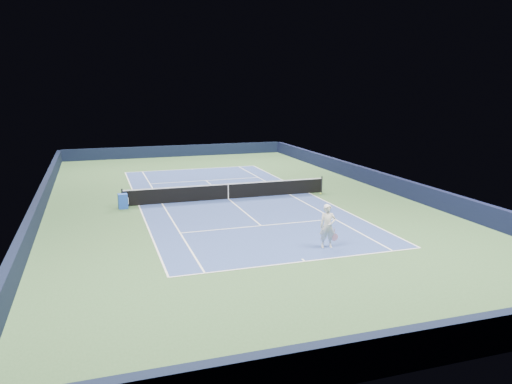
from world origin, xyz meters
name	(u,v)px	position (x,y,z in m)	size (l,w,h in m)	color
ground	(228,199)	(0.00, 0.00, 0.00)	(40.00, 40.00, 0.00)	#32532D
wall_far	(176,151)	(0.00, 19.82, 0.55)	(22.00, 0.35, 1.10)	black
wall_near	(432,344)	(0.00, -19.82, 0.55)	(22.00, 0.35, 1.10)	black
wall_right	(380,180)	(10.82, 0.00, 0.55)	(0.35, 40.00, 1.10)	#101432
wall_left	(40,203)	(-10.82, 0.00, 0.55)	(0.35, 40.00, 1.10)	black
court_surface	(228,199)	(0.00, 0.00, 0.00)	(10.97, 23.77, 0.01)	navy
baseline_far	(192,169)	(0.00, 11.88, 0.01)	(10.97, 0.08, 0.00)	white
baseline_near	(305,261)	(0.00, -11.88, 0.01)	(10.97, 0.08, 0.00)	white
sideline_doubles_right	(309,193)	(5.49, 0.00, 0.01)	(0.08, 23.77, 0.00)	white
sideline_doubles_left	(139,205)	(-5.49, 0.00, 0.01)	(0.08, 23.77, 0.00)	white
sideline_singles_right	(289,194)	(4.12, 0.00, 0.01)	(0.08, 23.77, 0.00)	white
sideline_singles_left	(162,204)	(-4.12, 0.00, 0.01)	(0.08, 23.77, 0.00)	white
service_line_far	(206,181)	(0.00, 6.40, 0.01)	(8.23, 0.08, 0.00)	white
service_line_near	(261,226)	(0.00, -6.40, 0.01)	(8.23, 0.08, 0.00)	white
center_service_line	(228,199)	(0.00, 0.00, 0.01)	(0.08, 12.80, 0.00)	white
center_mark_far	(192,169)	(0.00, 11.73, 0.01)	(0.08, 0.30, 0.00)	white
center_mark_near	(303,260)	(0.00, -11.73, 0.01)	(0.08, 0.30, 0.00)	white
tennis_net	(228,191)	(0.00, 0.00, 0.50)	(12.90, 0.10, 1.07)	black
sponsor_cube	(123,201)	(-6.40, -0.46, 0.43)	(0.58, 0.50, 0.85)	#1C43AA
tennis_player	(328,226)	(1.64, -10.55, 0.97)	(0.88, 1.34, 2.23)	silver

